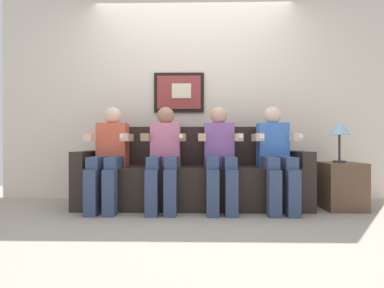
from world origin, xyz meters
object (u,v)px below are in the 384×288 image
(side_table_right, at_px, (341,186))
(person_left_center, at_px, (164,153))
(person_right_center, at_px, (220,153))
(table_lamp, at_px, (339,129))
(person_leftmost, at_px, (110,153))
(person_rightmost, at_px, (275,153))
(couch, at_px, (192,178))

(side_table_right, bearing_deg, person_left_center, -178.16)
(person_right_center, distance_m, side_table_right, 1.36)
(side_table_right, relative_size, table_lamp, 1.09)
(side_table_right, bearing_deg, table_lamp, 97.19)
(person_right_center, distance_m, table_lamp, 1.33)
(table_lamp, bearing_deg, side_table_right, -82.81)
(person_leftmost, relative_size, side_table_right, 2.22)
(table_lamp, bearing_deg, person_rightmost, -173.14)
(person_right_center, distance_m, person_rightmost, 0.59)
(person_right_center, xyz_separation_m, side_table_right, (1.31, 0.06, -0.36))
(couch, xyz_separation_m, side_table_right, (1.60, -0.11, -0.06))
(person_left_center, relative_size, person_right_center, 1.00)
(person_leftmost, height_order, person_left_center, same)
(person_rightmost, distance_m, table_lamp, 0.76)
(couch, bearing_deg, table_lamp, -2.96)
(couch, height_order, person_right_center, person_right_center)
(couch, bearing_deg, person_right_center, -29.68)
(person_leftmost, bearing_deg, side_table_right, 1.40)
(table_lamp, bearing_deg, couch, 177.04)
(person_leftmost, relative_size, person_left_center, 1.00)
(side_table_right, bearing_deg, person_rightmost, -175.11)
(couch, distance_m, side_table_right, 1.61)
(couch, distance_m, person_leftmost, 0.95)
(person_leftmost, height_order, person_right_center, same)
(couch, xyz_separation_m, table_lamp, (1.60, -0.08, 0.55))
(person_left_center, relative_size, side_table_right, 2.22)
(person_right_center, height_order, table_lamp, person_right_center)
(side_table_right, distance_m, table_lamp, 0.61)
(person_right_center, bearing_deg, couch, 150.32)
(person_left_center, bearing_deg, person_leftmost, 180.00)
(couch, height_order, table_lamp, table_lamp)
(table_lamp, bearing_deg, person_right_center, -176.25)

